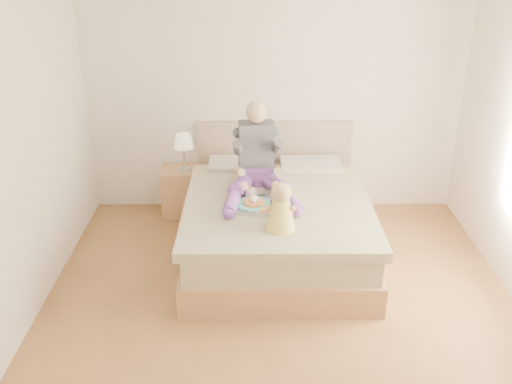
{
  "coord_description": "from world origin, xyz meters",
  "views": [
    {
      "loc": [
        -0.23,
        -3.8,
        2.87
      ],
      "look_at": [
        -0.2,
        0.83,
        0.74
      ],
      "focal_mm": 40.0,
      "sensor_mm": 36.0,
      "label": 1
    }
  ],
  "objects_px": {
    "adult": "(258,164)",
    "bed": "(277,220)",
    "nightstand": "(183,191)",
    "tray": "(265,204)",
    "baby": "(281,210)"
  },
  "relations": [
    {
      "from": "tray",
      "to": "baby",
      "type": "relative_size",
      "value": 1.36
    },
    {
      "from": "adult",
      "to": "bed",
      "type": "bearing_deg",
      "value": -40.46
    },
    {
      "from": "nightstand",
      "to": "adult",
      "type": "xyz_separation_m",
      "value": [
        0.82,
        -0.66,
        0.59
      ]
    },
    {
      "from": "bed",
      "to": "nightstand",
      "type": "relative_size",
      "value": 4.15
    },
    {
      "from": "baby",
      "to": "bed",
      "type": "bearing_deg",
      "value": 95.23
    },
    {
      "from": "bed",
      "to": "baby",
      "type": "bearing_deg",
      "value": -89.96
    },
    {
      "from": "bed",
      "to": "adult",
      "type": "height_order",
      "value": "adult"
    },
    {
      "from": "bed",
      "to": "baby",
      "type": "relative_size",
      "value": 5.24
    },
    {
      "from": "tray",
      "to": "baby",
      "type": "height_order",
      "value": "baby"
    },
    {
      "from": "adult",
      "to": "baby",
      "type": "xyz_separation_m",
      "value": [
        0.18,
        -0.84,
        -0.07
      ]
    },
    {
      "from": "adult",
      "to": "tray",
      "type": "bearing_deg",
      "value": -85.69
    },
    {
      "from": "nightstand",
      "to": "adult",
      "type": "bearing_deg",
      "value": -39.5
    },
    {
      "from": "adult",
      "to": "baby",
      "type": "relative_size",
      "value": 2.44
    },
    {
      "from": "nightstand",
      "to": "baby",
      "type": "relative_size",
      "value": 1.26
    },
    {
      "from": "tray",
      "to": "bed",
      "type": "bearing_deg",
      "value": 78.47
    }
  ]
}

